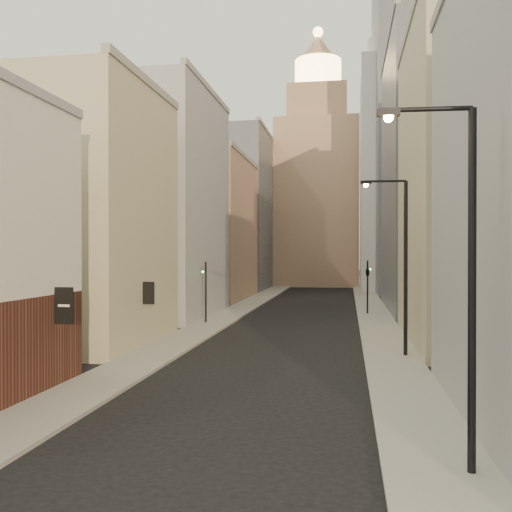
{
  "coord_description": "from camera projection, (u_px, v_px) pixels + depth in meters",
  "views": [
    {
      "loc": [
        4.11,
        -7.64,
        5.79
      ],
      "look_at": [
        -0.33,
        20.02,
        5.58
      ],
      "focal_mm": 40.0,
      "sensor_mm": 36.0,
      "label": 1
    }
  ],
  "objects": [
    {
      "name": "highrise",
      "position": [
        445.0,
        114.0,
        82.2
      ],
      "size": [
        21.0,
        23.0,
        51.2
      ],
      "color": "gray",
      "rests_on": "ground"
    },
    {
      "name": "traffic_light_right",
      "position": [
        368.0,
        274.0,
        52.11
      ],
      "size": [
        0.67,
        0.67,
        5.0
      ],
      "rotation": [
        0.0,
        0.0,
        3.42
      ],
      "color": "black",
      "rests_on": "ground"
    },
    {
      "name": "left_bldg_grey",
      "position": [
        167.0,
        205.0,
        51.54
      ],
      "size": [
        8.0,
        16.0,
        20.0
      ],
      "primitive_type": "cube",
      "color": "#9F9FA3",
      "rests_on": "ground"
    },
    {
      "name": "white_tower",
      "position": [
        388.0,
        165.0,
        83.52
      ],
      "size": [
        8.0,
        8.0,
        41.5
      ],
      "color": "silver",
      "rests_on": "ground"
    },
    {
      "name": "streetlamp_mid",
      "position": [
        401.0,
        256.0,
        31.11
      ],
      "size": [
        2.55,
        0.37,
        9.73
      ],
      "rotation": [
        0.0,
        0.0,
        0.06
      ],
      "color": "black",
      "rests_on": "ground"
    },
    {
      "name": "streetlamp_near",
      "position": [
        462.0,
        266.0,
        14.54
      ],
      "size": [
        2.5,
        0.33,
        9.52
      ],
      "rotation": [
        0.0,
        0.0,
        0.05
      ],
      "color": "black",
      "rests_on": "ground"
    },
    {
      "name": "traffic_light_left",
      "position": [
        206.0,
        281.0,
        45.55
      ],
      "size": [
        0.58,
        0.49,
        5.0
      ],
      "rotation": [
        0.0,
        0.0,
        3.55
      ],
      "color": "black",
      "rests_on": "ground"
    },
    {
      "name": "sidewalk_left",
      "position": [
        251.0,
        303.0,
        63.57
      ],
      "size": [
        3.0,
        140.0,
        0.15
      ],
      "primitive_type": "cube",
      "color": "gray",
      "rests_on": "ground"
    },
    {
      "name": "left_bldg_beige",
      "position": [
        88.0,
        217.0,
        35.75
      ],
      "size": [
        8.0,
        12.0,
        16.0
      ],
      "primitive_type": "cube",
      "color": "#B7AF8D",
      "rests_on": "ground"
    },
    {
      "name": "right_bldg_beige",
      "position": [
        474.0,
        185.0,
        35.88
      ],
      "size": [
        8.0,
        16.0,
        20.0
      ],
      "primitive_type": "cube",
      "color": "#B7AF8D",
      "rests_on": "ground"
    },
    {
      "name": "clock_tower",
      "position": [
        318.0,
        184.0,
        99.1
      ],
      "size": [
        14.0,
        14.0,
        44.9
      ],
      "color": "tan",
      "rests_on": "ground"
    },
    {
      "name": "sidewalk_right",
      "position": [
        370.0,
        305.0,
        61.51
      ],
      "size": [
        3.0,
        140.0,
        0.15
      ],
      "primitive_type": "cube",
      "color": "gray",
      "rests_on": "ground"
    },
    {
      "name": "left_bldg_tan",
      "position": [
        214.0,
        230.0,
        69.32
      ],
      "size": [
        8.0,
        18.0,
        17.0
      ],
      "primitive_type": "cube",
      "color": "tan",
      "rests_on": "ground"
    },
    {
      "name": "right_bldg_wingrid",
      "position": [
        429.0,
        178.0,
        55.6
      ],
      "size": [
        8.0,
        20.0,
        26.0
      ],
      "primitive_type": "cube",
      "color": "gray",
      "rests_on": "ground"
    },
    {
      "name": "left_bldg_wingrid",
      "position": [
        243.0,
        212.0,
        89.04
      ],
      "size": [
        8.0,
        20.0,
        24.0
      ],
      "primitive_type": "cube",
      "color": "gray",
      "rests_on": "ground"
    }
  ]
}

